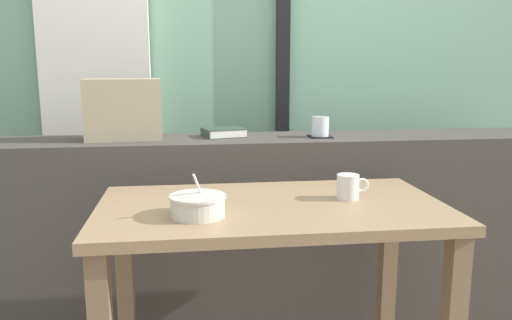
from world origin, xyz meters
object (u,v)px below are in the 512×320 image
at_px(soup_bowl, 198,206).
at_px(ceramic_mug, 348,187).
at_px(coaster_square, 320,137).
at_px(breakfast_table, 271,240).
at_px(juice_glass, 320,127).
at_px(throw_pillow, 123,110).
at_px(closed_book, 224,132).

relative_size(soup_bowl, ceramic_mug, 1.53).
bearing_deg(coaster_square, breakfast_table, -117.78).
xyz_separation_m(juice_glass, throw_pillow, (-0.86, 0.03, 0.08)).
height_order(coaster_square, ceramic_mug, coaster_square).
height_order(juice_glass, closed_book, juice_glass).
relative_size(coaster_square, ceramic_mug, 0.88).
bearing_deg(throw_pillow, juice_glass, -2.11).
xyz_separation_m(breakfast_table, ceramic_mug, (0.27, 0.03, 0.17)).
height_order(breakfast_table, soup_bowl, soup_bowl).
distance_m(closed_book, soup_bowl, 0.79).
distance_m(coaster_square, juice_glass, 0.04).
relative_size(coaster_square, juice_glass, 1.15).
bearing_deg(ceramic_mug, closed_book, 121.06).
relative_size(breakfast_table, closed_book, 5.51).
xyz_separation_m(juice_glass, closed_book, (-0.43, 0.07, -0.03)).
height_order(coaster_square, juice_glass, juice_glass).
height_order(juice_glass, ceramic_mug, juice_glass).
distance_m(closed_book, ceramic_mug, 0.75).
xyz_separation_m(coaster_square, juice_glass, (0.00, 0.00, 0.04)).
bearing_deg(soup_bowl, juice_glass, 51.58).
xyz_separation_m(coaster_square, closed_book, (-0.43, 0.07, 0.02)).
bearing_deg(breakfast_table, soup_bowl, -156.00).
height_order(closed_book, ceramic_mug, closed_book).
distance_m(breakfast_table, coaster_square, 0.72).
xyz_separation_m(throw_pillow, ceramic_mug, (0.81, -0.60, -0.22)).
xyz_separation_m(breakfast_table, juice_glass, (0.31, 0.59, 0.30)).
distance_m(coaster_square, ceramic_mug, 0.57).
distance_m(breakfast_table, throw_pillow, 0.92).
xyz_separation_m(juice_glass, ceramic_mug, (-0.04, -0.56, -0.14)).
bearing_deg(coaster_square, juice_glass, 0.00).
distance_m(coaster_square, soup_bowl, 0.90).
height_order(breakfast_table, ceramic_mug, ceramic_mug).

